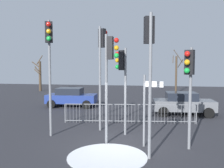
{
  "coord_description": "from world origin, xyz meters",
  "views": [
    {
      "loc": [
        1.3,
        -9.35,
        3.13
      ],
      "look_at": [
        -0.92,
        2.95,
        2.22
      ],
      "focal_mm": 38.35,
      "sensor_mm": 36.0,
      "label": 1
    }
  ],
  "objects_px": {
    "direction_sign_post": "(146,106)",
    "car_grey_near": "(183,103)",
    "bare_tree_centre": "(176,73)",
    "traffic_light_mid_right": "(189,75)",
    "traffic_light_rear_right": "(110,64)",
    "traffic_light_foreground_left": "(102,55)",
    "traffic_light_mid_left": "(149,53)",
    "traffic_light_rear_left": "(122,71)",
    "car_blue_trailing": "(71,97)",
    "bare_tree_right": "(40,75)",
    "traffic_light_foreground_right": "(49,52)"
  },
  "relations": [
    {
      "from": "traffic_light_rear_right",
      "to": "car_blue_trailing",
      "type": "xyz_separation_m",
      "value": [
        -4.63,
        8.25,
        -2.47
      ]
    },
    {
      "from": "traffic_light_foreground_right",
      "to": "direction_sign_post",
      "type": "height_order",
      "value": "traffic_light_foreground_right"
    },
    {
      "from": "traffic_light_rear_left",
      "to": "car_blue_trailing",
      "type": "xyz_separation_m",
      "value": [
        -4.96,
        6.87,
        -2.14
      ]
    },
    {
      "from": "bare_tree_centre",
      "to": "bare_tree_right",
      "type": "bearing_deg",
      "value": -179.34
    },
    {
      "from": "traffic_light_rear_right",
      "to": "direction_sign_post",
      "type": "xyz_separation_m",
      "value": [
        1.45,
        -0.15,
        -1.65
      ]
    },
    {
      "from": "traffic_light_rear_left",
      "to": "bare_tree_centre",
      "type": "relative_size",
      "value": 0.79
    },
    {
      "from": "traffic_light_rear_left",
      "to": "traffic_light_rear_right",
      "type": "bearing_deg",
      "value": -174.19
    },
    {
      "from": "bare_tree_right",
      "to": "traffic_light_rear_left",
      "type": "bearing_deg",
      "value": -53.44
    },
    {
      "from": "direction_sign_post",
      "to": "bare_tree_right",
      "type": "relative_size",
      "value": 0.61
    },
    {
      "from": "traffic_light_mid_left",
      "to": "traffic_light_foreground_left",
      "type": "distance_m",
      "value": 4.04
    },
    {
      "from": "car_blue_trailing",
      "to": "bare_tree_right",
      "type": "bearing_deg",
      "value": 122.87
    },
    {
      "from": "traffic_light_mid_right",
      "to": "car_blue_trailing",
      "type": "bearing_deg",
      "value": -21.24
    },
    {
      "from": "traffic_light_rear_right",
      "to": "car_grey_near",
      "type": "xyz_separation_m",
      "value": [
        3.59,
        6.52,
        -2.47
      ]
    },
    {
      "from": "traffic_light_foreground_left",
      "to": "bare_tree_centre",
      "type": "height_order",
      "value": "traffic_light_foreground_left"
    },
    {
      "from": "bare_tree_centre",
      "to": "traffic_light_rear_left",
      "type": "bearing_deg",
      "value": -102.29
    },
    {
      "from": "traffic_light_foreground_left",
      "to": "direction_sign_post",
      "type": "xyz_separation_m",
      "value": [
        2.24,
        -2.18,
        -2.11
      ]
    },
    {
      "from": "direction_sign_post",
      "to": "traffic_light_rear_left",
      "type": "bearing_deg",
      "value": 143.78
    },
    {
      "from": "car_blue_trailing",
      "to": "traffic_light_mid_right",
      "type": "bearing_deg",
      "value": -52.24
    },
    {
      "from": "car_blue_trailing",
      "to": "traffic_light_rear_left",
      "type": "bearing_deg",
      "value": -58.36
    },
    {
      "from": "traffic_light_mid_right",
      "to": "direction_sign_post",
      "type": "height_order",
      "value": "traffic_light_mid_right"
    },
    {
      "from": "traffic_light_rear_left",
      "to": "traffic_light_foreground_left",
      "type": "bearing_deg",
      "value": 78.71
    },
    {
      "from": "car_blue_trailing",
      "to": "bare_tree_right",
      "type": "relative_size",
      "value": 0.85
    },
    {
      "from": "traffic_light_rear_right",
      "to": "bare_tree_centre",
      "type": "height_order",
      "value": "bare_tree_centre"
    },
    {
      "from": "traffic_light_rear_right",
      "to": "traffic_light_rear_left",
      "type": "height_order",
      "value": "traffic_light_rear_right"
    },
    {
      "from": "car_grey_near",
      "to": "car_blue_trailing",
      "type": "bearing_deg",
      "value": 164.22
    },
    {
      "from": "car_grey_near",
      "to": "bare_tree_centre",
      "type": "relative_size",
      "value": 0.77
    },
    {
      "from": "traffic_light_foreground_left",
      "to": "car_blue_trailing",
      "type": "xyz_separation_m",
      "value": [
        -3.85,
        6.23,
        -2.93
      ]
    },
    {
      "from": "traffic_light_rear_right",
      "to": "bare_tree_right",
      "type": "distance_m",
      "value": 22.92
    },
    {
      "from": "traffic_light_rear_left",
      "to": "bare_tree_right",
      "type": "distance_m",
      "value": 21.97
    },
    {
      "from": "car_grey_near",
      "to": "bare_tree_right",
      "type": "height_order",
      "value": "bare_tree_right"
    },
    {
      "from": "traffic_light_mid_left",
      "to": "bare_tree_centre",
      "type": "height_order",
      "value": "bare_tree_centre"
    },
    {
      "from": "car_grey_near",
      "to": "traffic_light_rear_right",
      "type": "bearing_deg",
      "value": -122.69
    },
    {
      "from": "traffic_light_foreground_right",
      "to": "traffic_light_foreground_left",
      "type": "height_order",
      "value": "traffic_light_foreground_right"
    },
    {
      "from": "bare_tree_centre",
      "to": "traffic_light_mid_left",
      "type": "bearing_deg",
      "value": -97.32
    },
    {
      "from": "traffic_light_foreground_right",
      "to": "direction_sign_post",
      "type": "xyz_separation_m",
      "value": [
        4.23,
        -0.59,
        -2.18
      ]
    },
    {
      "from": "traffic_light_foreground_left",
      "to": "traffic_light_rear_right",
      "type": "bearing_deg",
      "value": -39.62
    },
    {
      "from": "car_blue_trailing",
      "to": "traffic_light_foreground_left",
      "type": "bearing_deg",
      "value": -62.44
    },
    {
      "from": "direction_sign_post",
      "to": "car_grey_near",
      "type": "xyz_separation_m",
      "value": [
        2.13,
        6.67,
        -0.82
      ]
    },
    {
      "from": "traffic_light_rear_left",
      "to": "bare_tree_centre",
      "type": "distance_m",
      "value": 18.25
    },
    {
      "from": "traffic_light_rear_right",
      "to": "bare_tree_centre",
      "type": "xyz_separation_m",
      "value": [
        4.21,
        19.21,
        -0.88
      ]
    },
    {
      "from": "traffic_light_foreground_right",
      "to": "bare_tree_right",
      "type": "height_order",
      "value": "traffic_light_foreground_right"
    },
    {
      "from": "traffic_light_mid_left",
      "to": "traffic_light_mid_right",
      "type": "distance_m",
      "value": 1.9
    },
    {
      "from": "traffic_light_mid_right",
      "to": "car_grey_near",
      "type": "xyz_separation_m",
      "value": [
        0.56,
        6.8,
        -2.05
      ]
    },
    {
      "from": "traffic_light_rear_right",
      "to": "traffic_light_rear_left",
      "type": "xyz_separation_m",
      "value": [
        0.32,
        1.38,
        -0.33
      ]
    },
    {
      "from": "car_blue_trailing",
      "to": "direction_sign_post",
      "type": "bearing_deg",
      "value": -58.25
    },
    {
      "from": "traffic_light_mid_left",
      "to": "traffic_light_foreground_left",
      "type": "xyz_separation_m",
      "value": [
        -2.37,
        3.27,
        0.11
      ]
    },
    {
      "from": "traffic_light_foreground_right",
      "to": "traffic_light_rear_right",
      "type": "bearing_deg",
      "value": 148.28
    },
    {
      "from": "traffic_light_foreground_left",
      "to": "car_grey_near",
      "type": "relative_size",
      "value": 1.3
    },
    {
      "from": "traffic_light_rear_right",
      "to": "traffic_light_foreground_left",
      "type": "bearing_deg",
      "value": -158.11
    },
    {
      "from": "bare_tree_centre",
      "to": "traffic_light_mid_right",
      "type": "bearing_deg",
      "value": -93.47
    }
  ]
}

